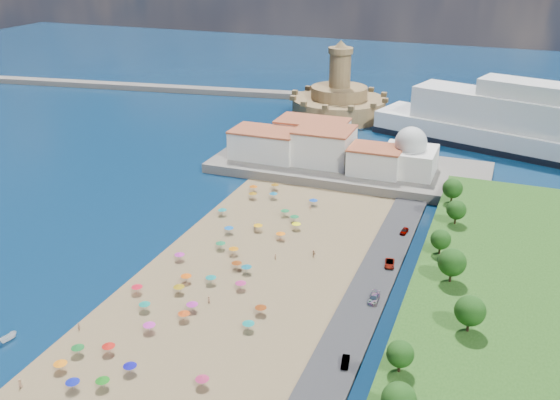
% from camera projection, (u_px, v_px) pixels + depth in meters
% --- Properties ---
extents(ground, '(700.00, 700.00, 0.00)m').
position_uv_depth(ground, '(227.00, 267.00, 147.09)').
color(ground, '#071938').
rests_on(ground, ground).
extents(terrace, '(90.00, 36.00, 3.00)m').
position_uv_depth(terrace, '(349.00, 168.00, 206.01)').
color(terrace, '#59544C').
rests_on(terrace, ground).
extents(jetty, '(18.00, 70.00, 2.40)m').
position_uv_depth(jetty, '(317.00, 133.00, 243.42)').
color(jetty, '#59544C').
rests_on(jetty, ground).
extents(breakwater, '(199.03, 34.77, 2.60)m').
position_uv_depth(breakwater, '(159.00, 88.00, 314.15)').
color(breakwater, '#59544C').
rests_on(breakwater, ground).
extents(waterfront_buildings, '(57.00, 29.00, 11.00)m').
position_uv_depth(waterfront_buildings, '(312.00, 144.00, 208.33)').
color(waterfront_buildings, silver).
rests_on(waterfront_buildings, terrace).
extents(domed_building, '(16.00, 16.00, 15.00)m').
position_uv_depth(domed_building, '(410.00, 155.00, 194.81)').
color(domed_building, silver).
rests_on(domed_building, terrace).
extents(fortress, '(40.00, 40.00, 32.40)m').
position_uv_depth(fortress, '(339.00, 101.00, 267.07)').
color(fortress, '#9B804D').
rests_on(fortress, ground).
extents(beach_parasols, '(31.37, 116.02, 2.20)m').
position_uv_depth(beach_parasols, '(198.00, 283.00, 136.29)').
color(beach_parasols, gray).
rests_on(beach_parasols, beach).
extents(beachgoers, '(35.13, 92.32, 1.89)m').
position_uv_depth(beachgoers, '(237.00, 277.00, 140.56)').
color(beachgoers, tan).
rests_on(beachgoers, beach).
extents(parked_cars, '(2.87, 80.18, 1.43)m').
position_uv_depth(parked_cars, '(375.00, 295.00, 133.35)').
color(parked_cars, gray).
rests_on(parked_cars, promenade).
extents(hillside_trees, '(15.46, 109.94, 7.48)m').
position_uv_depth(hillside_trees, '(440.00, 277.00, 123.06)').
color(hillside_trees, '#382314').
rests_on(hillside_trees, hillside).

